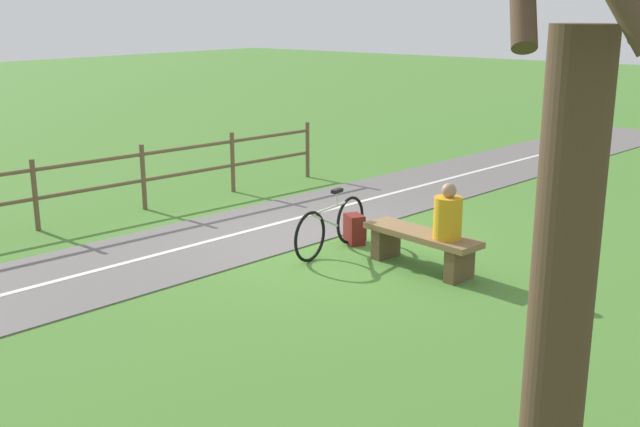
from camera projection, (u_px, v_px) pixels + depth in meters
The scene contains 9 objects.
ground_plane at pixel (319, 242), 11.28m from camera, with size 80.00×80.00×0.00m, color #477A2D.
paved_path at pixel (9, 294), 9.22m from camera, with size 2.34×36.00×0.02m, color #66605E.
path_centre_line at pixel (9, 293), 9.22m from camera, with size 0.10×32.00×0.00m, color silver.
bench at pixel (421, 243), 10.07m from camera, with size 1.74×0.72×0.50m.
person_seated at pixel (448, 216), 9.65m from camera, with size 0.41×0.41×0.72m.
bicycle at pixel (331, 227), 10.74m from camera, with size 0.18×1.71×0.88m.
backpack at pixel (355, 229), 11.16m from camera, with size 0.38×0.35×0.44m.
fence_roadside at pixel (34, 189), 11.71m from camera, with size 1.52×11.26×1.12m.
tree_by_path at pixel (565, 283), 3.98m from camera, with size 1.12×1.12×4.44m.
Camera 1 is at (-6.84, 8.34, 3.32)m, focal length 43.28 mm.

